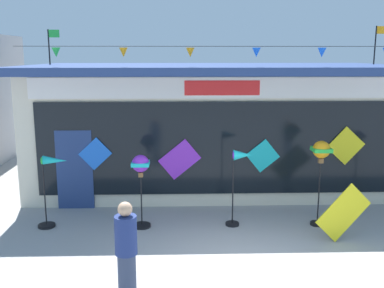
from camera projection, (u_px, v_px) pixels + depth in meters
name	position (u px, v px, depth m)	size (l,w,h in m)	color
ground_plane	(243.00, 268.00, 8.10)	(80.00, 80.00, 0.00)	#9E9B99
kite_shop_building	(213.00, 123.00, 13.53)	(10.56, 5.95, 4.66)	beige
wind_spinner_far_left	(52.00, 180.00, 9.84)	(0.75, 0.38, 1.64)	black
wind_spinner_left	(141.00, 172.00, 9.80)	(0.40, 0.40, 1.66)	black
wind_spinner_center_left	(240.00, 170.00, 9.90)	(0.57, 0.31, 1.76)	black
wind_spinner_center_right	(321.00, 156.00, 9.85)	(0.40, 0.40, 1.96)	black
person_near_camera	(126.00, 254.00, 6.73)	(0.34, 0.34, 1.68)	#333D56
display_kite_on_ground	(343.00, 213.00, 9.21)	(0.61, 0.03, 1.11)	yellow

